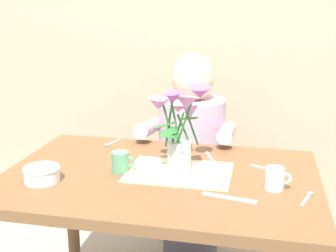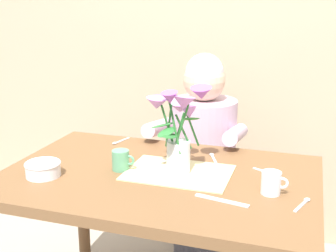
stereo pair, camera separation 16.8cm
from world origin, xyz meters
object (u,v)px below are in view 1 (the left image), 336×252
at_px(coffee_cup, 121,162).
at_px(tea_cup, 275,178).
at_px(seated_person, 191,162).
at_px(dinner_knife, 229,198).
at_px(ceramic_bowl, 42,173).
at_px(flower_vase, 180,124).

xyz_separation_m(coffee_cup, tea_cup, (0.58, -0.04, 0.00)).
xyz_separation_m(seated_person, dinner_knife, (0.25, -0.78, 0.18)).
bearing_deg(seated_person, coffee_cup, -102.65).
height_order(ceramic_bowl, coffee_cup, coffee_cup).
bearing_deg(dinner_knife, ceramic_bowl, -169.89).
bearing_deg(tea_cup, ceramic_bowl, -172.62).
xyz_separation_m(flower_vase, tea_cup, (0.36, -0.08, -0.15)).
height_order(ceramic_bowl, tea_cup, tea_cup).
xyz_separation_m(dinner_knife, tea_cup, (0.15, 0.11, 0.04)).
relative_size(seated_person, flower_vase, 3.36).
distance_m(dinner_knife, coffee_cup, 0.46).
bearing_deg(flower_vase, coffee_cup, -169.43).
distance_m(ceramic_bowl, dinner_knife, 0.69).
xyz_separation_m(flower_vase, dinner_knife, (0.21, -0.19, -0.19)).
relative_size(flower_vase, coffee_cup, 3.63).
xyz_separation_m(seated_person, tea_cup, (0.40, -0.66, 0.22)).
height_order(flower_vase, dinner_knife, flower_vase).
relative_size(ceramic_bowl, tea_cup, 1.46).
distance_m(dinner_knife, tea_cup, 0.19).
bearing_deg(coffee_cup, seated_person, 74.08).
bearing_deg(dinner_knife, coffee_cup, 170.83).
relative_size(dinner_knife, coffee_cup, 2.04).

